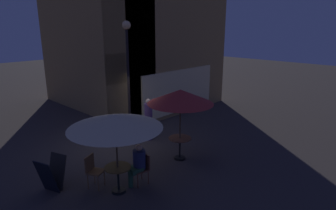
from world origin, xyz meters
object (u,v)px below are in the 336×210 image
Objects in this scene: patio_umbrella_0 at (180,97)px; cafe_table_1 at (118,174)px; patron_standing_1 at (149,119)px; street_lamp_near_corner at (128,60)px; patio_umbrella_1 at (115,122)px; cafe_table_0 at (180,143)px; cafe_chair_1 at (93,168)px; menu_sandwich_board at (52,174)px; cafe_chair_0 at (142,166)px; patron_seated_0 at (138,162)px.

cafe_table_1 is at bearing -177.28° from patio_umbrella_0.
patron_standing_1 reaches higher than cafe_table_1.
street_lamp_near_corner reaches higher than patio_umbrella_1.
cafe_table_0 is at bearing 0.00° from patio_umbrella_0.
patio_umbrella_0 is at bearing -91.74° from street_lamp_near_corner.
patio_umbrella_0 is at bearing 53.86° from cafe_chair_1.
street_lamp_near_corner is 4.72× the size of menu_sandwich_board.
street_lamp_near_corner reaches higher than cafe_table_1.
cafe_chair_1 is (0.88, -0.64, 0.07)m from menu_sandwich_board.
street_lamp_near_corner is at bearing 88.26° from patio_umbrella_0.
cafe_chair_0 is 1.38m from cafe_chair_1.
menu_sandwich_board is at bearing 162.49° from cafe_table_0.
street_lamp_near_corner is 5.01m from menu_sandwich_board.
menu_sandwich_board is at bearing -27.84° from cafe_chair_0.
cafe_table_1 is 0.65m from patron_seated_0.
patio_umbrella_1 is at bearing -177.28° from cafe_table_0.
street_lamp_near_corner is 4.76m from cafe_table_1.
cafe_table_0 is at bearing -36.09° from menu_sandwich_board.
patio_umbrella_0 is (3.89, -1.23, 1.68)m from menu_sandwich_board.
cafe_table_0 is 0.31× the size of patio_umbrella_1.
patron_standing_1 is at bearing -63.64° from street_lamp_near_corner.
patio_umbrella_0 is 0.98× the size of patio_umbrella_1.
menu_sandwich_board is 0.39× the size of patio_umbrella_1.
cafe_table_0 is 1.03× the size of cafe_table_1.
menu_sandwich_board reaches higher than cafe_table_0.
patio_umbrella_0 is at bearing 2.72° from patio_umbrella_1.
cafe_table_0 is 0.82× the size of cafe_chair_1.
cafe_chair_1 is (-1.11, 0.83, 0.04)m from cafe_chair_0.
patron_seated_0 is (-2.04, -0.22, -1.49)m from patio_umbrella_0.
cafe_chair_1 is at bearing -31.55° from patron_seated_0.
patron_standing_1 is (2.34, 2.28, 0.32)m from cafe_chair_0.
patio_umbrella_0 reaches higher than cafe_table_0.
cafe_chair_0 is (0.77, -0.12, -0.01)m from cafe_table_1.
patio_umbrella_1 is at bearing -0.00° from cafe_chair_1.
cafe_chair_0 is (1.99, -1.47, 0.03)m from menu_sandwich_board.
patron_standing_1 is at bearing 87.73° from cafe_chair_1.
cafe_chair_0 is 0.53× the size of patron_standing_1.
street_lamp_near_corner reaches higher than cafe_chair_1.
menu_sandwich_board is 1.29× the size of cafe_table_1.
patio_umbrella_1 reaches higher than patron_standing_1.
patio_umbrella_0 reaches higher than patron_standing_1.
cafe_chair_0 is 3.28m from patron_standing_1.
cafe_table_0 is 2.67m from cafe_table_1.
cafe_table_0 is 2.06m from patron_seated_0.
patio_umbrella_0 is 2.53m from cafe_chair_0.
street_lamp_near_corner is 4.86× the size of cafe_chair_1.
cafe_table_0 is 2.10m from patron_standing_1.
cafe_chair_1 is (-0.33, 0.72, 0.03)m from cafe_table_1.
cafe_table_1 is 3.80m from patron_standing_1.
menu_sandwich_board is 2.47m from cafe_chair_0.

